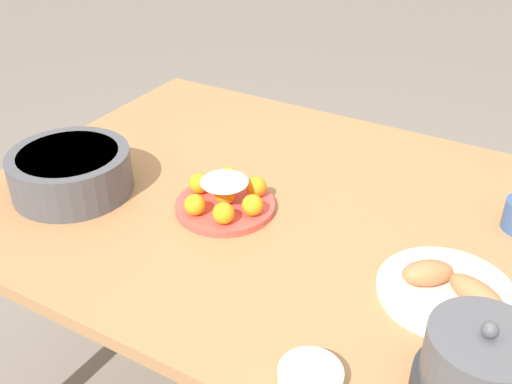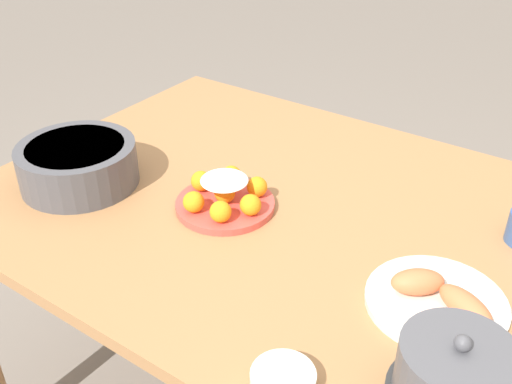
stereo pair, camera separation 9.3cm
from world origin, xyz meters
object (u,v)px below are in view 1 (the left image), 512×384
Objects in this scene: dining_table at (285,239)px; warming_pot at (479,370)px; sauce_bowl at (310,377)px; seafood_platter at (448,288)px; serving_bowl at (71,171)px; cake_plate at (225,199)px.

warming_pot is (-0.48, 0.33, 0.15)m from dining_table.
seafood_platter is (-0.13, -0.31, -0.00)m from sauce_bowl.
serving_bowl is 2.73× the size of sauce_bowl.
serving_bowl reaches higher than sauce_bowl.
serving_bowl reaches higher than dining_table.
cake_plate is (0.11, 0.08, 0.12)m from dining_table.
cake_plate is at bearing 36.48° from dining_table.
serving_bowl is at bearing 17.71° from cake_plate.
seafood_platter is at bearing -66.21° from warming_pot.
cake_plate is 0.64m from warming_pot.
seafood_platter reaches higher than sauce_bowl.
dining_table is at bearing -34.34° from warming_pot.
dining_table is 0.61m from warming_pot.
sauce_bowl is (-0.72, 0.24, -0.04)m from serving_bowl.
warming_pot reaches higher than dining_table.
sauce_bowl is (-0.37, 0.35, -0.01)m from cake_plate.
serving_bowl is 0.95m from warming_pot.
warming_pot reaches higher than serving_bowl.
serving_bowl is 1.09× the size of seafood_platter.
serving_bowl is 1.51× the size of warming_pot.
serving_bowl is (0.46, 0.19, 0.15)m from dining_table.
sauce_bowl is at bearing 121.71° from dining_table.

